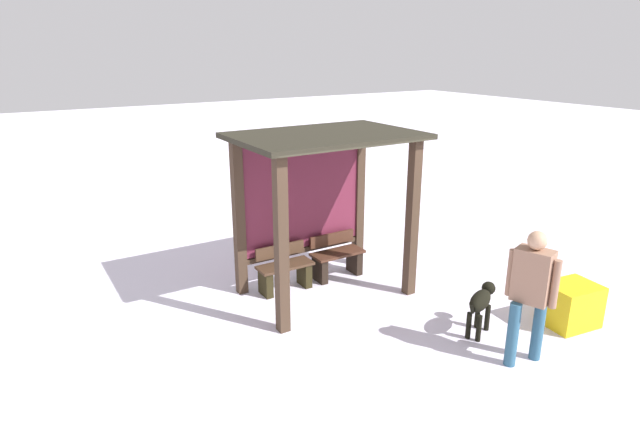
% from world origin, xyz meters
% --- Properties ---
extents(ground_plane, '(60.00, 60.00, 0.00)m').
position_xyz_m(ground_plane, '(0.00, 0.00, 0.00)').
color(ground_plane, white).
extents(bus_shelter, '(2.68, 1.84, 2.55)m').
position_xyz_m(bus_shelter, '(0.00, 0.24, 1.83)').
color(bus_shelter, '#3E2D20').
rests_on(bus_shelter, ground).
extents(bench_left_inside, '(0.90, 0.37, 0.73)m').
position_xyz_m(bench_left_inside, '(-0.50, 0.43, 0.32)').
color(bench_left_inside, '#422C1E').
rests_on(bench_left_inside, ground).
extents(bench_center_inside, '(0.90, 0.39, 0.73)m').
position_xyz_m(bench_center_inside, '(0.50, 0.43, 0.32)').
color(bench_center_inside, '#44271A').
rests_on(bench_center_inside, ground).
extents(person_walking, '(0.56, 0.61, 1.72)m').
position_xyz_m(person_walking, '(1.06, -2.94, 1.01)').
color(person_walking, '#956D56').
rests_on(person_walking, ground).
extents(dog, '(0.79, 0.45, 0.65)m').
position_xyz_m(dog, '(1.13, -2.16, 0.46)').
color(dog, black).
rests_on(dog, ground).
extents(grit_bin, '(0.77, 0.65, 0.61)m').
position_xyz_m(grit_bin, '(2.39, -2.67, 0.30)').
color(grit_bin, yellow).
rests_on(grit_bin, ground).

